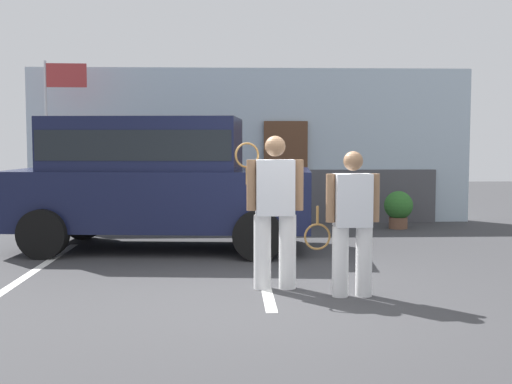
{
  "coord_description": "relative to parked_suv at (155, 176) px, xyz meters",
  "views": [
    {
      "loc": [
        -0.42,
        -7.02,
        1.69
      ],
      "look_at": [
        -0.1,
        1.2,
        1.05
      ],
      "focal_mm": 45.97,
      "sensor_mm": 36.0,
      "label": 1
    }
  ],
  "objects": [
    {
      "name": "tennis_player_man",
      "position": [
        1.68,
        -2.86,
        -0.23
      ],
      "size": [
        0.79,
        0.28,
        1.75
      ],
      "rotation": [
        0.0,
        0.0,
        3.16
      ],
      "color": "white",
      "rests_on": "ground_plane"
    },
    {
      "name": "house_frontage",
      "position": [
        1.61,
        3.37,
        0.35
      ],
      "size": [
        9.13,
        0.4,
        3.18
      ],
      "color": "silver",
      "rests_on": "ground_plane"
    },
    {
      "name": "flag_pole",
      "position": [
        -2.15,
        2.43,
        1.07
      ],
      "size": [
        0.8,
        0.06,
        3.21
      ],
      "color": "silver",
      "rests_on": "ground_plane"
    },
    {
      "name": "parking_stripe_1",
      "position": [
        1.59,
        -1.74,
        -1.14
      ],
      "size": [
        0.12,
        4.4,
        0.01
      ],
      "primitive_type": "cube",
      "color": "silver",
      "rests_on": "ground_plane"
    },
    {
      "name": "tennis_player_woman",
      "position": [
        2.49,
        -3.27,
        -0.33
      ],
      "size": [
        0.86,
        0.26,
        1.58
      ],
      "rotation": [
        0.0,
        0.0,
        3.18
      ],
      "color": "white",
      "rests_on": "ground_plane"
    },
    {
      "name": "ground_plane",
      "position": [
        1.61,
        -3.24,
        -1.15
      ],
      "size": [
        40.0,
        40.0,
        0.0
      ],
      "primitive_type": "plane",
      "color": "#38383A"
    },
    {
      "name": "potted_plant_by_porch",
      "position": [
        4.43,
        2.22,
        -0.74
      ],
      "size": [
        0.55,
        0.55,
        0.73
      ],
      "color": "brown",
      "rests_on": "ground_plane"
    },
    {
      "name": "parking_stripe_0",
      "position": [
        -1.38,
        -1.74,
        -1.14
      ],
      "size": [
        0.12,
        4.4,
        0.01
      ],
      "primitive_type": "cube",
      "color": "silver",
      "rests_on": "ground_plane"
    },
    {
      "name": "parked_suv",
      "position": [
        0.0,
        0.0,
        0.0
      ],
      "size": [
        4.75,
        2.49,
        2.05
      ],
      "rotation": [
        0.0,
        0.0,
        -0.09
      ],
      "color": "#141938",
      "rests_on": "ground_plane"
    }
  ]
}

